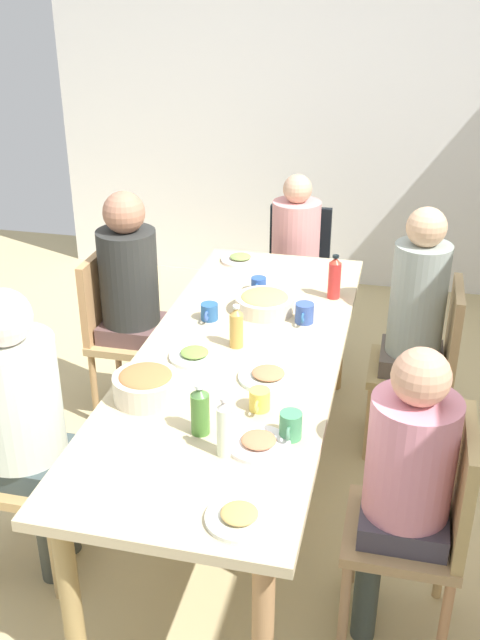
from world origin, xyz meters
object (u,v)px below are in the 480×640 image
(person_3, at_px, (19,408))
(person_1, at_px, (406,472))
(chair_1, at_px, (427,520))
(cup_1, at_px, (209,312))
(chair_3, at_px, (6,456))
(plate_3, at_px, (268,376))
(dining_table, at_px, (240,368))
(bottle_3, at_px, (224,428))
(plate_1, at_px, (240,259))
(cup_2, at_px, (259,400))
(cup_0, at_px, (258,285))
(bowl_1, at_px, (146,385))
(person_0, at_px, (131,287))
(chair_2, at_px, (297,272))
(cup_3, at_px, (291,426))
(bottle_0, at_px, (334,278))
(bowl_0, at_px, (265,302))
(plate_0, at_px, (259,443))
(plate_2, at_px, (195,355))
(cup_4, at_px, (304,313))
(person_2, at_px, (295,251))
(chair_4, at_px, (428,359))
(bottle_2, at_px, (201,411))
(plate_4, at_px, (239,517))
(person_4, at_px, (414,315))
(chair_0, at_px, (118,326))
(bottle_1, at_px, (236,327))

(person_3, bearing_deg, person_1, 90.00)
(chair_1, xyz_separation_m, cup_1, (-0.86, -1.01, 0.29))
(chair_3, bearing_deg, plate_3, 112.23)
(dining_table, distance_m, bottle_3, 0.74)
(plate_1, relative_size, cup_2, 1.90)
(cup_0, bearing_deg, bowl_1, -10.97)
(person_0, distance_m, person_1, 1.84)
(chair_3, height_order, plate_3, chair_3)
(chair_2, height_order, person_3, person_3)
(cup_3, xyz_separation_m, bottle_0, (-1.21, 0.01, 0.06))
(chair_1, relative_size, bowl_0, 3.24)
(plate_0, distance_m, plate_2, 0.67)
(cup_1, xyz_separation_m, cup_3, (0.84, 0.52, 0.01))
(cup_2, height_order, cup_4, cup_4)
(person_2, height_order, person_3, person_3)
(person_2, bearing_deg, cup_4, 11.24)
(chair_2, height_order, chair_4, same)
(plate_1, xyz_separation_m, plate_3, (1.21, 0.39, 0.00))
(person_2, relative_size, bottle_0, 5.15)
(cup_2, bearing_deg, bottle_2, -41.37)
(dining_table, distance_m, chair_1, 1.01)
(plate_4, height_order, bottle_0, bottle_0)
(cup_3, relative_size, bottle_3, 0.52)
(person_4, height_order, bowl_0, person_4)
(bowl_1, bearing_deg, chair_3, -74.59)
(person_0, distance_m, cup_1, 0.60)
(cup_3, bearing_deg, person_4, 160.86)
(person_2, height_order, cup_0, person_2)
(plate_0, height_order, plate_4, same)
(plate_3, distance_m, cup_3, 0.41)
(chair_0, height_order, person_4, person_4)
(plate_0, distance_m, cup_4, 0.98)
(dining_table, distance_m, cup_4, 0.43)
(chair_2, xyz_separation_m, bottle_1, (1.50, -0.03, 0.34))
(cup_2, bearing_deg, chair_3, -80.12)
(plate_4, distance_m, bowl_0, 1.45)
(chair_4, relative_size, bottle_1, 4.65)
(dining_table, bearing_deg, person_1, 50.57)
(bowl_0, height_order, cup_4, bowl_0)
(dining_table, relative_size, bowl_1, 9.36)
(chair_1, bearing_deg, bottle_1, -127.22)
(chair_2, bearing_deg, plate_4, 5.24)
(cup_1, relative_size, bottle_0, 0.52)
(person_4, bearing_deg, person_2, -140.82)
(cup_0, distance_m, bottle_1, 0.59)
(person_2, height_order, plate_2, person_2)
(bowl_1, bearing_deg, plate_0, 66.73)
(bowl_0, bearing_deg, cup_1, -57.52)
(person_0, height_order, person_2, person_0)
(cup_0, bearing_deg, person_2, 176.27)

